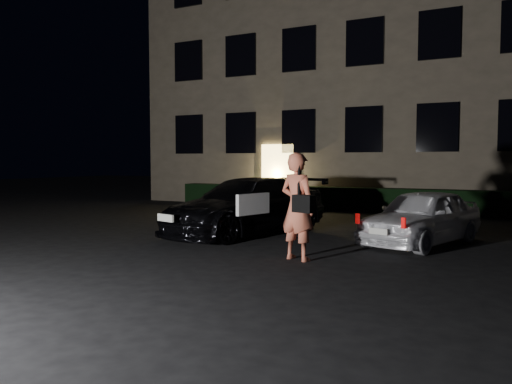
% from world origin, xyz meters
% --- Properties ---
extents(ground, '(80.00, 80.00, 0.00)m').
position_xyz_m(ground, '(0.00, 0.00, 0.00)').
color(ground, black).
rests_on(ground, ground).
extents(building, '(20.00, 8.11, 12.00)m').
position_xyz_m(building, '(-0.00, 14.99, 6.00)').
color(building, brown).
rests_on(building, ground).
extents(hedge, '(15.00, 0.70, 0.85)m').
position_xyz_m(hedge, '(0.00, 10.50, 0.42)').
color(hedge, black).
rests_on(hedge, ground).
extents(sedan, '(3.21, 5.20, 1.41)m').
position_xyz_m(sedan, '(-1.01, 3.50, 0.70)').
color(sedan, black).
rests_on(sedan, ground).
extents(hatch, '(2.51, 3.86, 1.22)m').
position_xyz_m(hatch, '(3.16, 3.83, 0.61)').
color(hatch, white).
rests_on(hatch, ground).
extents(man, '(0.83, 0.67, 1.99)m').
position_xyz_m(man, '(1.38, 0.99, 1.00)').
color(man, '#D96A4D').
rests_on(man, ground).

